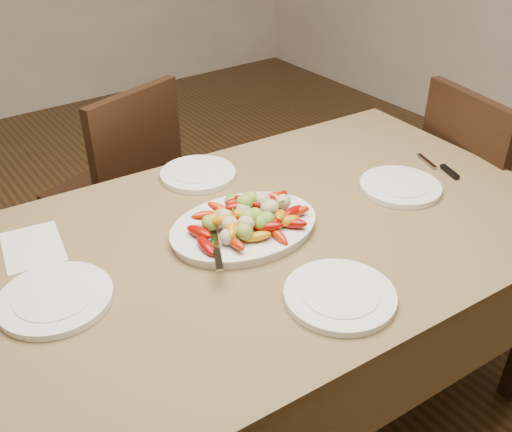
{
  "coord_description": "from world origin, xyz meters",
  "views": [
    {
      "loc": [
        -0.86,
        -1.29,
        1.65
      ],
      "look_at": [
        -0.09,
        -0.23,
        0.82
      ],
      "focal_mm": 40.0,
      "sensor_mm": 36.0,
      "label": 1
    }
  ],
  "objects_px": {
    "plate_left": "(55,299)",
    "plate_near": "(340,296)",
    "chair_right": "(487,201)",
    "serving_platter": "(244,229)",
    "dining_table": "(256,334)",
    "plate_far": "(198,174)",
    "chair_far": "(112,193)",
    "plate_right": "(400,187)"
  },
  "relations": [
    {
      "from": "plate_right",
      "to": "chair_far",
      "type": "bearing_deg",
      "value": 119.95
    },
    {
      "from": "chair_far",
      "to": "plate_far",
      "type": "xyz_separation_m",
      "value": [
        0.1,
        -0.55,
        0.29
      ]
    },
    {
      "from": "chair_right",
      "to": "plate_far",
      "type": "height_order",
      "value": "chair_right"
    },
    {
      "from": "chair_right",
      "to": "plate_right",
      "type": "distance_m",
      "value": 0.69
    },
    {
      "from": "plate_right",
      "to": "plate_near",
      "type": "height_order",
      "value": "same"
    },
    {
      "from": "serving_platter",
      "to": "plate_left",
      "type": "xyz_separation_m",
      "value": [
        -0.53,
        0.02,
        -0.0
      ]
    },
    {
      "from": "chair_far",
      "to": "plate_far",
      "type": "relative_size",
      "value": 3.86
    },
    {
      "from": "dining_table",
      "to": "plate_left",
      "type": "relative_size",
      "value": 6.85
    },
    {
      "from": "dining_table",
      "to": "chair_far",
      "type": "relative_size",
      "value": 1.94
    },
    {
      "from": "plate_right",
      "to": "plate_far",
      "type": "height_order",
      "value": "same"
    },
    {
      "from": "chair_right",
      "to": "plate_far",
      "type": "distance_m",
      "value": 1.2
    },
    {
      "from": "serving_platter",
      "to": "plate_right",
      "type": "relative_size",
      "value": 1.65
    },
    {
      "from": "plate_near",
      "to": "plate_left",
      "type": "bearing_deg",
      "value": 144.79
    },
    {
      "from": "plate_left",
      "to": "serving_platter",
      "type": "bearing_deg",
      "value": -2.47
    },
    {
      "from": "plate_left",
      "to": "plate_far",
      "type": "distance_m",
      "value": 0.68
    },
    {
      "from": "plate_far",
      "to": "dining_table",
      "type": "bearing_deg",
      "value": -96.91
    },
    {
      "from": "serving_platter",
      "to": "plate_left",
      "type": "distance_m",
      "value": 0.53
    },
    {
      "from": "dining_table",
      "to": "chair_right",
      "type": "bearing_deg",
      "value": -0.94
    },
    {
      "from": "serving_platter",
      "to": "chair_right",
      "type": "bearing_deg",
      "value": -2.39
    },
    {
      "from": "dining_table",
      "to": "plate_far",
      "type": "height_order",
      "value": "plate_far"
    },
    {
      "from": "chair_right",
      "to": "serving_platter",
      "type": "bearing_deg",
      "value": 99.72
    },
    {
      "from": "chair_right",
      "to": "serving_platter",
      "type": "height_order",
      "value": "chair_right"
    },
    {
      "from": "chair_far",
      "to": "serving_platter",
      "type": "bearing_deg",
      "value": 74.52
    },
    {
      "from": "plate_left",
      "to": "plate_far",
      "type": "height_order",
      "value": "same"
    },
    {
      "from": "dining_table",
      "to": "plate_far",
      "type": "relative_size",
      "value": 7.47
    },
    {
      "from": "dining_table",
      "to": "chair_far",
      "type": "height_order",
      "value": "chair_far"
    },
    {
      "from": "dining_table",
      "to": "plate_far",
      "type": "distance_m",
      "value": 0.55
    },
    {
      "from": "dining_table",
      "to": "plate_far",
      "type": "xyz_separation_m",
      "value": [
        0.05,
        0.39,
        0.39
      ]
    },
    {
      "from": "plate_right",
      "to": "plate_far",
      "type": "xyz_separation_m",
      "value": [
        -0.47,
        0.45,
        0.0
      ]
    },
    {
      "from": "plate_left",
      "to": "chair_far",
      "type": "bearing_deg",
      "value": 60.74
    },
    {
      "from": "dining_table",
      "to": "plate_right",
      "type": "height_order",
      "value": "plate_right"
    },
    {
      "from": "plate_left",
      "to": "plate_right",
      "type": "relative_size",
      "value": 1.06
    },
    {
      "from": "serving_platter",
      "to": "plate_near",
      "type": "distance_m",
      "value": 0.37
    },
    {
      "from": "dining_table",
      "to": "serving_platter",
      "type": "height_order",
      "value": "serving_platter"
    },
    {
      "from": "chair_right",
      "to": "plate_near",
      "type": "bearing_deg",
      "value": 117.65
    },
    {
      "from": "chair_far",
      "to": "chair_right",
      "type": "relative_size",
      "value": 1.0
    },
    {
      "from": "serving_platter",
      "to": "plate_left",
      "type": "height_order",
      "value": "serving_platter"
    },
    {
      "from": "plate_left",
      "to": "plate_near",
      "type": "height_order",
      "value": "same"
    },
    {
      "from": "plate_right",
      "to": "plate_near",
      "type": "relative_size",
      "value": 0.95
    },
    {
      "from": "chair_right",
      "to": "plate_left",
      "type": "relative_size",
      "value": 3.54
    },
    {
      "from": "serving_platter",
      "to": "plate_left",
      "type": "bearing_deg",
      "value": 177.53
    },
    {
      "from": "chair_far",
      "to": "plate_right",
      "type": "xyz_separation_m",
      "value": [
        0.57,
        -0.99,
        0.29
      ]
    }
  ]
}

